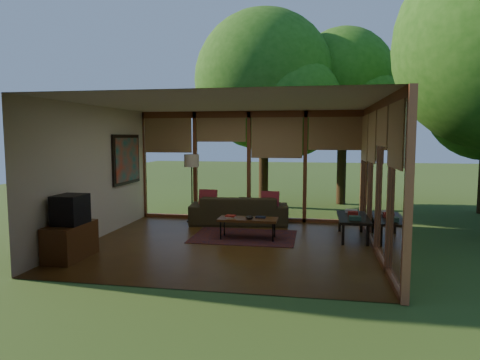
% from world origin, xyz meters
% --- Properties ---
extents(floor, '(5.50, 5.50, 0.00)m').
position_xyz_m(floor, '(0.00, 0.00, 0.00)').
color(floor, brown).
rests_on(floor, ground).
extents(ceiling, '(5.50, 5.50, 0.00)m').
position_xyz_m(ceiling, '(0.00, 0.00, 2.70)').
color(ceiling, silver).
rests_on(ceiling, ground).
extents(wall_left, '(0.04, 5.00, 2.70)m').
position_xyz_m(wall_left, '(-2.75, 0.00, 1.35)').
color(wall_left, silver).
rests_on(wall_left, ground).
extents(wall_front, '(5.50, 0.04, 2.70)m').
position_xyz_m(wall_front, '(0.00, -2.50, 1.35)').
color(wall_front, silver).
rests_on(wall_front, ground).
extents(window_wall_back, '(5.50, 0.12, 2.70)m').
position_xyz_m(window_wall_back, '(0.00, 2.50, 1.35)').
color(window_wall_back, brown).
rests_on(window_wall_back, ground).
extents(window_wall_right, '(0.12, 5.00, 2.70)m').
position_xyz_m(window_wall_right, '(2.75, 0.00, 1.35)').
color(window_wall_right, brown).
rests_on(window_wall_right, ground).
extents(tree_nw, '(4.08, 4.08, 5.76)m').
position_xyz_m(tree_nw, '(0.09, 4.76, 3.72)').
color(tree_nw, '#362513').
rests_on(tree_nw, ground).
extents(tree_ne, '(3.03, 3.03, 5.37)m').
position_xyz_m(tree_ne, '(2.41, 5.68, 3.84)').
color(tree_ne, '#362513').
rests_on(tree_ne, ground).
extents(rug, '(2.13, 1.51, 0.01)m').
position_xyz_m(rug, '(0.18, 0.70, 0.01)').
color(rug, maroon).
rests_on(rug, floor).
extents(sofa, '(2.40, 1.17, 0.67)m').
position_xyz_m(sofa, '(-0.16, 2.00, 0.34)').
color(sofa, '#39321C').
rests_on(sofa, floor).
extents(pillow_left, '(0.42, 0.23, 0.44)m').
position_xyz_m(pillow_left, '(-0.91, 1.95, 0.59)').
color(pillow_left, maroon).
rests_on(pillow_left, sofa).
extents(pillow_right, '(0.41, 0.22, 0.43)m').
position_xyz_m(pillow_right, '(0.59, 1.95, 0.59)').
color(pillow_right, maroon).
rests_on(pillow_right, sofa).
extents(ct_book_lower, '(0.25, 0.22, 0.03)m').
position_xyz_m(ct_book_lower, '(-0.06, 0.49, 0.44)').
color(ct_book_lower, beige).
rests_on(ct_book_lower, coffee_table).
extents(ct_book_upper, '(0.21, 0.17, 0.03)m').
position_xyz_m(ct_book_upper, '(-0.06, 0.49, 0.47)').
color(ct_book_upper, maroon).
rests_on(ct_book_upper, coffee_table).
extents(ct_book_side, '(0.20, 0.16, 0.03)m').
position_xyz_m(ct_book_side, '(0.54, 0.62, 0.44)').
color(ct_book_side, black).
rests_on(ct_book_side, coffee_table).
extents(ct_bowl, '(0.16, 0.16, 0.07)m').
position_xyz_m(ct_bowl, '(0.34, 0.44, 0.46)').
color(ct_bowl, black).
rests_on(ct_bowl, coffee_table).
extents(media_cabinet, '(0.50, 1.00, 0.60)m').
position_xyz_m(media_cabinet, '(-2.47, -1.39, 0.30)').
color(media_cabinet, brown).
rests_on(media_cabinet, floor).
extents(television, '(0.45, 0.55, 0.50)m').
position_xyz_m(television, '(-2.45, -1.39, 0.85)').
color(television, black).
rests_on(television, media_cabinet).
extents(console_book_a, '(0.23, 0.17, 0.08)m').
position_xyz_m(console_book_a, '(2.40, 0.56, 0.50)').
color(console_book_a, '#2F5240').
rests_on(console_book_a, side_console).
extents(console_book_b, '(0.21, 0.15, 0.09)m').
position_xyz_m(console_book_b, '(2.40, 1.01, 0.50)').
color(console_book_b, maroon).
rests_on(console_book_b, side_console).
extents(console_book_c, '(0.27, 0.21, 0.07)m').
position_xyz_m(console_book_c, '(2.40, 1.41, 0.49)').
color(console_book_c, beige).
rests_on(console_book_c, side_console).
extents(floor_lamp, '(0.36, 0.36, 1.65)m').
position_xyz_m(floor_lamp, '(-1.34, 2.07, 1.41)').
color(floor_lamp, black).
rests_on(floor_lamp, floor).
extents(coffee_table, '(1.20, 0.50, 0.43)m').
position_xyz_m(coffee_table, '(0.29, 0.54, 0.39)').
color(coffee_table, brown).
rests_on(coffee_table, floor).
extents(side_console, '(0.60, 1.40, 0.46)m').
position_xyz_m(side_console, '(2.40, 0.96, 0.41)').
color(side_console, black).
rests_on(side_console, floor).
extents(wall_painting, '(0.06, 1.35, 1.15)m').
position_xyz_m(wall_painting, '(-2.71, 1.40, 1.55)').
color(wall_painting, black).
rests_on(wall_painting, wall_left).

